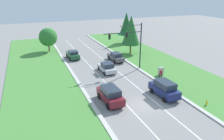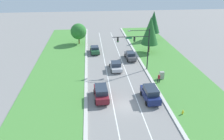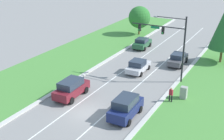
{
  "view_description": "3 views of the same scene",
  "coord_description": "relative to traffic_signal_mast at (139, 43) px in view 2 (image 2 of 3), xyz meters",
  "views": [
    {
      "loc": [
        -12.09,
        -20.24,
        12.99
      ],
      "look_at": [
        -0.98,
        7.58,
        2.08
      ],
      "focal_mm": 35.0,
      "sensor_mm": 36.0,
      "label": 1
    },
    {
      "loc": [
        -4.66,
        -25.58,
        17.27
      ],
      "look_at": [
        -1.25,
        7.15,
        2.32
      ],
      "focal_mm": 35.0,
      "sensor_mm": 36.0,
      "label": 2
    },
    {
      "loc": [
        15.17,
        -22.68,
        15.28
      ],
      "look_at": [
        -0.91,
        6.87,
        1.98
      ],
      "focal_mm": 50.0,
      "sensor_mm": 36.0,
      "label": 3
    }
  ],
  "objects": [
    {
      "name": "ground_plane",
      "position": [
        -4.08,
        -11.78,
        -5.29
      ],
      "size": [
        160.0,
        160.0,
        0.0
      ],
      "primitive_type": "plane",
      "color": "gray"
    },
    {
      "name": "curb_strip_right",
      "position": [
        1.57,
        -11.78,
        -5.22
      ],
      "size": [
        0.5,
        90.0,
        0.15
      ],
      "color": "beige",
      "rests_on": "ground_plane"
    },
    {
      "name": "curb_strip_left",
      "position": [
        -9.73,
        -11.78,
        -5.22
      ],
      "size": [
        0.5,
        90.0,
        0.15
      ],
      "color": "beige",
      "rests_on": "ground_plane"
    },
    {
      "name": "grass_verge_right",
      "position": [
        6.82,
        -11.78,
        -5.25
      ],
      "size": [
        10.0,
        90.0,
        0.08
      ],
      "color": "#4C8E3D",
      "rests_on": "ground_plane"
    },
    {
      "name": "grass_verge_left",
      "position": [
        -14.98,
        -11.78,
        -5.25
      ],
      "size": [
        10.0,
        90.0,
        0.08
      ],
      "color": "#4C8E3D",
      "rests_on": "ground_plane"
    },
    {
      "name": "lane_stripe_inner_left",
      "position": [
        -5.88,
        -11.78,
        -5.29
      ],
      "size": [
        0.14,
        81.0,
        0.01
      ],
      "color": "white",
      "rests_on": "ground_plane"
    },
    {
      "name": "lane_stripe_inner_right",
      "position": [
        -2.28,
        -11.78,
        -5.29
      ],
      "size": [
        0.14,
        81.0,
        0.01
      ],
      "color": "white",
      "rests_on": "ground_plane"
    },
    {
      "name": "traffic_signal_mast",
      "position": [
        0.0,
        0.0,
        0.0
      ],
      "size": [
        6.79,
        0.41,
        8.01
      ],
      "color": "black",
      "rests_on": "ground_plane"
    },
    {
      "name": "navy_suv",
      "position": [
        -0.35,
        -10.68,
        -4.23
      ],
      "size": [
        2.23,
        4.6,
        2.09
      ],
      "rotation": [
        0.0,
        0.0,
        0.03
      ],
      "color": "navy",
      "rests_on": "ground_plane"
    },
    {
      "name": "forest_sedan",
      "position": [
        -7.76,
        10.36,
        -4.45
      ],
      "size": [
        2.22,
        4.32,
        1.67
      ],
      "rotation": [
        0.0,
        0.0,
        0.05
      ],
      "color": "#235633",
      "rests_on": "ground_plane"
    },
    {
      "name": "silver_sedan",
      "position": [
        -4.08,
        0.56,
        -4.48
      ],
      "size": [
        2.2,
        4.44,
        1.65
      ],
      "rotation": [
        0.0,
        0.0,
        0.02
      ],
      "color": "silver",
      "rests_on": "ground_plane"
    },
    {
      "name": "graphite_sedan",
      "position": [
        -0.32,
        5.66,
        -4.43
      ],
      "size": [
        2.04,
        4.68,
        1.7
      ],
      "rotation": [
        0.0,
        0.0,
        0.03
      ],
      "color": "#4C4C51",
      "rests_on": "ground_plane"
    },
    {
      "name": "burgundy_suv",
      "position": [
        -7.44,
        -9.62,
        -4.25
      ],
      "size": [
        2.22,
        4.74,
        2.0
      ],
      "rotation": [
        0.0,
        0.0,
        0.03
      ],
      "color": "maroon",
      "rests_on": "ground_plane"
    },
    {
      "name": "utility_cabinet",
      "position": [
        3.43,
        -4.26,
        -4.59
      ],
      "size": [
        0.7,
        0.6,
        1.4
      ],
      "color": "#9E9E99",
      "rests_on": "ground_plane"
    },
    {
      "name": "pedestrian",
      "position": [
        2.46,
        -5.66,
        -4.36
      ],
      "size": [
        0.42,
        0.29,
        1.69
      ],
      "rotation": [
        0.0,
        0.0,
        2.94
      ],
      "color": "black",
      "rests_on": "ground_plane"
    },
    {
      "name": "fire_hydrant",
      "position": [
        2.98,
        -14.67,
        -4.95
      ],
      "size": [
        0.34,
        0.2,
        0.7
      ],
      "color": "gold",
      "rests_on": "ground_plane"
    },
    {
      "name": "conifer_near_right_tree",
      "position": [
        4.73,
        9.44,
        -0.14
      ],
      "size": [
        3.85,
        3.85,
        8.24
      ],
      "color": "brown",
      "rests_on": "ground_plane"
    },
    {
      "name": "oak_near_left_tree",
      "position": [
        -11.57,
        17.74,
        -2.01
      ],
      "size": [
        4.03,
        4.03,
        5.31
      ],
      "color": "brown",
      "rests_on": "ground_plane"
    },
    {
      "name": "conifer_far_right_tree",
      "position": [
        8.19,
        19.03,
        -0.3
      ],
      "size": [
        3.53,
        3.53,
        7.83
      ],
      "color": "brown",
      "rests_on": "ground_plane"
    }
  ]
}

